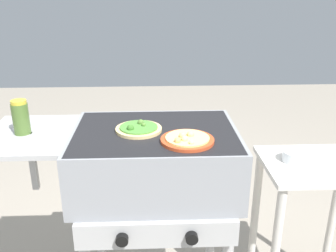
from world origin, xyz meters
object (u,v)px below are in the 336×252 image
(sauce_jar, at_px, (20,118))
(pizza_cheese, at_px, (187,139))
(grill, at_px, (152,165))
(pizza_veggie, at_px, (138,129))
(prep_table, at_px, (311,208))
(topping_bowl_near, at_px, (296,157))

(sauce_jar, bearing_deg, pizza_cheese, -9.84)
(grill, bearing_deg, pizza_cheese, -39.69)
(pizza_veggie, distance_m, prep_table, 0.81)
(pizza_veggie, bearing_deg, pizza_cheese, -33.15)
(grill, height_order, sauce_jar, sauce_jar)
(pizza_veggie, height_order, pizza_cheese, same)
(pizza_veggie, xyz_separation_m, topping_bowl_near, (0.64, 0.01, -0.14))
(sauce_jar, bearing_deg, grill, -0.09)
(pizza_cheese, distance_m, sauce_jar, 0.63)
(grill, relative_size, pizza_veggie, 5.39)
(pizza_veggie, bearing_deg, prep_table, -0.43)
(grill, height_order, pizza_veggie, pizza_veggie)
(pizza_cheese, distance_m, prep_table, 0.67)
(sauce_jar, distance_m, prep_table, 1.24)
(pizza_veggie, bearing_deg, topping_bowl_near, 1.08)
(pizza_cheese, height_order, sauce_jar, sauce_jar)
(grill, relative_size, topping_bowl_near, 8.99)
(grill, relative_size, sauce_jar, 7.35)
(pizza_veggie, relative_size, sauce_jar, 1.36)
(pizza_veggie, relative_size, pizza_cheese, 0.92)
(grill, height_order, prep_table, grill)
(pizza_veggie, relative_size, topping_bowl_near, 1.67)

